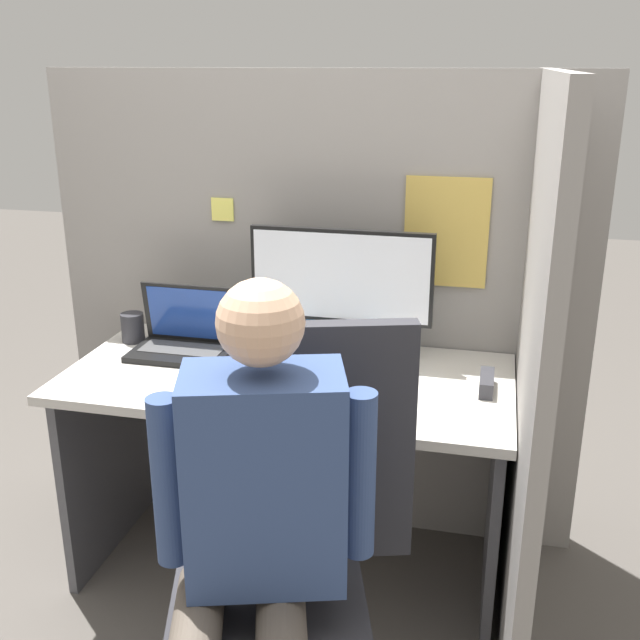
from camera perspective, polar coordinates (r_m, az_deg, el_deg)
ground_plane at (r=2.50m, az=-4.55°, el=-23.01°), size 12.00×12.00×0.00m
cubicle_panel_back at (r=2.67m, az=-0.36°, el=0.67°), size 1.90×0.05×1.65m
cubicle_panel_right at (r=2.20m, az=15.55°, el=-4.26°), size 0.04×1.32×1.65m
desk at (r=2.45m, az=-2.45°, el=-8.12°), size 1.40×0.68×0.74m
paper_box at (r=2.50m, az=1.54°, el=-1.88°), size 0.29×0.23×0.08m
monitor at (r=2.43m, az=1.60°, el=3.01°), size 0.60×0.19×0.35m
laptop at (r=2.56m, az=-10.37°, el=-1.53°), size 0.33×0.21×0.23m
mouse at (r=2.33m, az=-6.85°, el=-4.30°), size 0.06×0.04×0.03m
stapler at (r=2.30m, az=12.58°, el=-4.70°), size 0.04×0.15×0.05m
carrot_toy at (r=2.19m, az=-4.57°, el=-5.59°), size 0.04×0.11×0.04m
office_chair at (r=1.87m, az=-1.98°, el=-17.59°), size 0.58×0.62×1.10m
person at (r=1.65m, az=-5.25°, el=-15.41°), size 0.46×0.47×1.27m
pen_cup at (r=2.70m, az=-14.08°, el=-0.56°), size 0.08×0.08×0.10m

